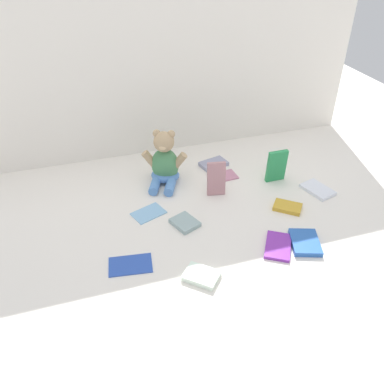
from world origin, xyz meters
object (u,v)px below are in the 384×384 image
book_case_10 (185,223)px  book_case_6 (216,179)px  teddy_bear (165,163)px  book_case_9 (278,246)px  book_case_11 (223,176)px  book_case_2 (305,242)px  book_case_1 (149,213)px  book_case_5 (201,276)px  book_case_3 (318,190)px  book_case_8 (130,264)px  book_case_4 (276,166)px  book_case_0 (214,164)px  book_case_7 (287,207)px

book_case_10 → book_case_6: bearing=18.6°
teddy_bear → book_case_6: size_ratio=1.64×
book_case_9 → book_case_11: (-0.02, 0.47, -0.00)m
book_case_2 → teddy_bear: bearing=143.1°
book_case_1 → book_case_5: size_ratio=1.12×
book_case_3 → book_case_9: size_ratio=0.94×
book_case_11 → book_case_9: bearing=-1.7°
book_case_5 → book_case_9: 0.29m
book_case_2 → book_case_8: size_ratio=0.91×
book_case_2 → book_case_4: size_ratio=0.89×
book_case_5 → book_case_6: 0.46m
book_case_0 → book_case_3: bearing=32.3°
book_case_4 → book_case_6: bearing=-177.2°
book_case_4 → book_case_6: same height
book_case_3 → book_case_5: 0.67m
book_case_7 → book_case_11: book_case_7 is taller
book_case_0 → book_case_8: size_ratio=0.85×
book_case_0 → book_case_11: 0.10m
book_case_1 → book_case_11: 0.39m
book_case_6 → book_case_8: size_ratio=1.01×
book_case_2 → book_case_6: bearing=135.1°
teddy_bear → book_case_6: teddy_bear is taller
book_case_7 → book_case_10: same height
book_case_0 → book_case_7: (0.16, -0.38, -0.00)m
book_case_3 → book_case_6: (-0.40, 0.11, 0.06)m
teddy_bear → book_case_5: 0.57m
book_case_2 → book_case_9: bearing=-169.7°
book_case_4 → book_case_9: bearing=-115.7°
teddy_bear → book_case_0: 0.25m
book_case_5 → book_case_11: (0.27, 0.52, -0.00)m
book_case_0 → book_case_3: (0.33, -0.31, -0.00)m
teddy_bear → book_case_2: teddy_bear is taller
book_case_7 → teddy_bear: bearing=-90.6°
book_case_2 → book_case_6: (-0.18, 0.37, 0.06)m
book_case_8 → book_case_10: (0.22, 0.14, 0.00)m
book_case_4 → book_case_5: bearing=-137.8°
book_case_2 → book_case_7: 0.20m
book_case_3 → book_case_6: 0.42m
book_case_0 → teddy_bear: bearing=-90.5°
book_case_5 → book_case_9: (0.29, 0.05, -0.00)m
book_case_2 → book_case_4: 0.40m
book_case_4 → book_case_8: book_case_4 is taller
book_case_10 → book_case_3: bearing=-18.3°
book_case_0 → book_case_11: book_case_0 is taller
book_case_0 → book_case_1: bearing=-68.3°
book_case_1 → book_case_9: size_ratio=0.87×
book_case_7 → book_case_10: (-0.40, 0.03, -0.00)m
teddy_bear → book_case_8: (-0.23, -0.44, -0.08)m
teddy_bear → book_case_7: bearing=-15.8°
book_case_5 → book_case_11: 0.58m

